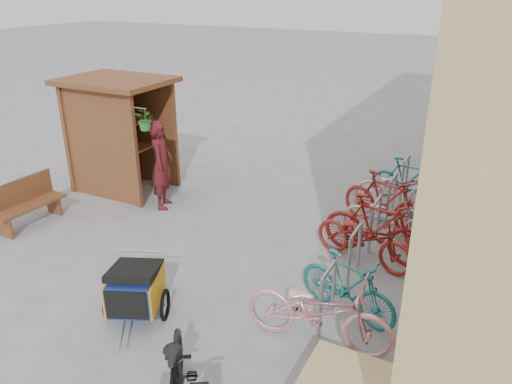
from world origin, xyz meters
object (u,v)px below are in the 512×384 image
at_px(bike_1, 347,286).
at_px(shopping_carts, 454,148).
at_px(person_kiosk, 162,165).
at_px(bike_7, 408,180).
at_px(bike_4, 389,218).
at_px(bike_0, 319,311).
at_px(bike_2, 364,238).
at_px(bike_5, 385,201).
at_px(kiosk, 116,119).
at_px(bike_3, 376,228).
at_px(child_trailer, 135,288).
at_px(bike_6, 397,188).
at_px(bench, 26,202).

bearing_deg(bike_1, shopping_carts, 12.88).
xyz_separation_m(person_kiosk, bike_7, (4.30, 2.47, -0.43)).
relative_size(shopping_carts, bike_7, 1.23).
height_order(bike_4, bike_7, bike_7).
xyz_separation_m(bike_0, bike_2, (-0.04, 2.18, -0.04)).
bearing_deg(bike_5, kiosk, 116.49).
height_order(kiosk, bike_7, kiosk).
distance_m(bike_3, bike_7, 2.56).
relative_size(child_trailer, bike_6, 0.86).
bearing_deg(person_kiosk, bike_5, -99.96).
distance_m(kiosk, bike_6, 5.92).
height_order(bike_2, bike_4, bike_2).
relative_size(bike_0, bike_7, 1.22).
bearing_deg(bike_1, bench, 107.82).
height_order(bike_0, bike_5, bike_5).
bearing_deg(bike_5, bike_4, -138.55).
distance_m(child_trailer, bike_1, 2.83).
xyz_separation_m(kiosk, bike_2, (5.57, -0.69, -1.10)).
xyz_separation_m(child_trailer, bike_1, (2.50, 1.32, 0.00)).
height_order(shopping_carts, person_kiosk, person_kiosk).
height_order(kiosk, person_kiosk, kiosk).
xyz_separation_m(child_trailer, bike_2, (2.32, 2.77, -0.00)).
bearing_deg(bike_1, bike_2, 24.56).
distance_m(bench, bike_4, 6.59).
height_order(kiosk, bike_2, kiosk).
bearing_deg(bike_5, bike_6, 19.01).
xyz_separation_m(shopping_carts, bike_1, (-0.53, -6.53, -0.13)).
xyz_separation_m(kiosk, bench, (-0.39, -2.17, -1.11)).
relative_size(bike_0, bike_2, 1.09).
bearing_deg(bench, kiosk, 82.87).
relative_size(bike_0, bike_5, 1.07).
bearing_deg(shopping_carts, person_kiosk, -135.84).
bearing_deg(bike_0, kiosk, 58.84).
height_order(bench, child_trailer, bench).
bearing_deg(bench, bike_3, 18.98).
bearing_deg(bike_6, bike_1, 167.75).
xyz_separation_m(bike_4, bike_6, (-0.18, 1.44, -0.00)).
distance_m(bike_0, bike_1, 0.75).
bearing_deg(bike_0, bike_6, -3.40).
xyz_separation_m(kiosk, child_trailer, (3.24, -3.46, -1.10)).
xyz_separation_m(bench, bike_7, (6.07, 4.28, 0.02)).
bearing_deg(bike_3, bike_5, 12.78).
bearing_deg(bike_7, bike_6, 169.16).
bearing_deg(child_trailer, bike_3, 27.69).
distance_m(person_kiosk, bike_2, 4.22).
height_order(shopping_carts, bike_3, bike_3).
bearing_deg(bike_7, bike_4, -173.03).
distance_m(bench, bike_2, 6.14).
distance_m(shopping_carts, bike_2, 5.13).
xyz_separation_m(person_kiosk, bike_6, (4.17, 2.05, -0.46)).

